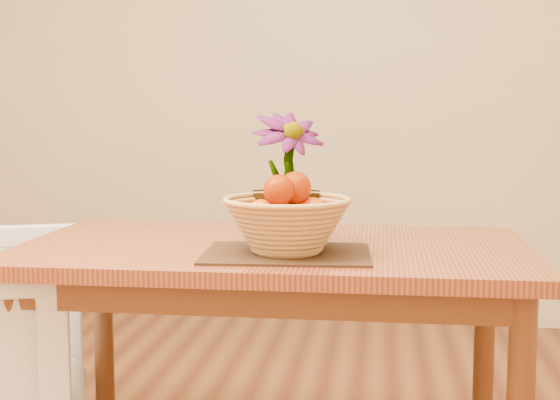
# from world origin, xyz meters

# --- Properties ---
(wall_back) EXTENTS (4.00, 0.02, 2.70)m
(wall_back) POSITION_xyz_m (0.00, 2.25, 1.35)
(wall_back) COLOR #F8E2BD
(wall_back) RESTS_ON floor
(table) EXTENTS (1.40, 0.80, 0.75)m
(table) POSITION_xyz_m (0.00, 0.30, 0.66)
(table) COLOR brown
(table) RESTS_ON floor
(placemat) EXTENTS (0.44, 0.34, 0.01)m
(placemat) POSITION_xyz_m (0.06, 0.14, 0.75)
(placemat) COLOR #322012
(placemat) RESTS_ON table
(wicker_basket) EXTENTS (0.33, 0.33, 0.13)m
(wicker_basket) POSITION_xyz_m (0.06, 0.14, 0.82)
(wicker_basket) COLOR tan
(wicker_basket) RESTS_ON placemat
(orange_pile) EXTENTS (0.20, 0.20, 0.15)m
(orange_pile) POSITION_xyz_m (0.06, 0.14, 0.88)
(orange_pile) COLOR red
(orange_pile) RESTS_ON wicker_basket
(potted_plant) EXTENTS (0.28, 0.28, 0.36)m
(potted_plant) POSITION_xyz_m (0.03, 0.30, 0.93)
(potted_plant) COLOR #1A4F16
(potted_plant) RESTS_ON table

